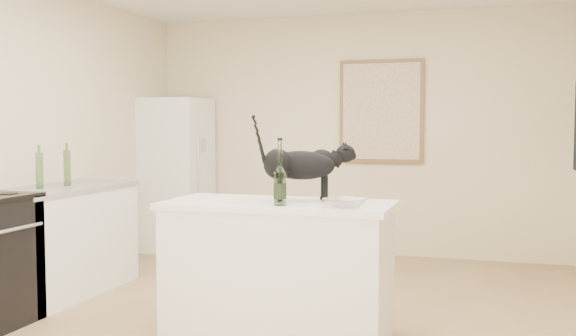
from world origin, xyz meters
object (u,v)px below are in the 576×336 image
Objects in this scene: fridge at (176,175)px; glass_bowl at (345,203)px; black_cat at (300,169)px; wine_bottle at (280,176)px.

fridge is 6.95× the size of glass_bowl.
black_cat is 0.49m from glass_bowl.
wine_bottle is at bearing 178.67° from glass_bowl.
fridge is 2.81× the size of black_cat.
black_cat is at bearing -48.56° from fridge.
wine_bottle reaches higher than glass_bowl.
fridge reaches higher than wine_bottle.
wine_bottle is at bearing -126.43° from black_cat.
glass_bowl is (0.42, -0.01, -0.16)m from wine_bottle.
fridge reaches higher than black_cat.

